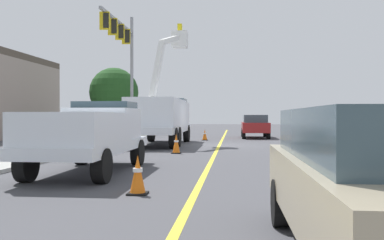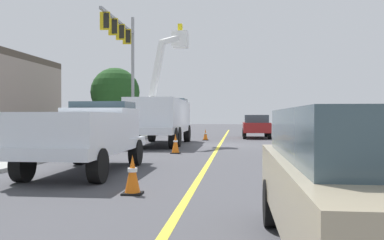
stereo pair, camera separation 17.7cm
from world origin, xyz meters
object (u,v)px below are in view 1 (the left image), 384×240
(traffic_cone_mid_front, at_px, (176,144))
(traffic_cone_mid_rear, at_px, (205,135))
(utility_bucket_truck, at_px, (162,116))
(service_pickup_truck, at_px, (90,133))
(passing_minivan, at_px, (255,125))
(trailing_sedan, at_px, (380,176))
(traffic_cone_leading, at_px, (138,175))
(traffic_signal_mast, at_px, (123,49))

(traffic_cone_mid_front, height_order, traffic_cone_mid_rear, traffic_cone_mid_front)
(utility_bucket_truck, height_order, service_pickup_truck, utility_bucket_truck)
(passing_minivan, relative_size, trailing_sedan, 1.00)
(utility_bucket_truck, relative_size, traffic_cone_mid_rear, 11.24)
(passing_minivan, distance_m, traffic_cone_leading, 22.97)
(service_pickup_truck, height_order, trailing_sedan, service_pickup_truck)
(traffic_cone_leading, xyz_separation_m, traffic_cone_mid_front, (9.33, 0.45, 0.02))
(traffic_cone_leading, bearing_deg, passing_minivan, -9.11)
(service_pickup_truck, xyz_separation_m, traffic_cone_leading, (-3.09, -2.10, -0.72))
(traffic_cone_leading, relative_size, traffic_signal_mast, 0.09)
(traffic_cone_leading, relative_size, traffic_cone_mid_rear, 1.10)
(trailing_sedan, height_order, traffic_cone_leading, trailing_sedan)
(service_pickup_truck, bearing_deg, utility_bucket_truck, -0.44)
(passing_minivan, xyz_separation_m, traffic_signal_mast, (-4.44, 8.75, 5.04))
(service_pickup_truck, distance_m, traffic_cone_leading, 3.80)
(utility_bucket_truck, relative_size, trailing_sedan, 1.71)
(service_pickup_truck, xyz_separation_m, trailing_sedan, (-6.89, -5.57, -0.15))
(utility_bucket_truck, bearing_deg, traffic_cone_mid_rear, -26.40)
(passing_minivan, bearing_deg, trailing_sedan, 179.65)
(traffic_cone_leading, height_order, traffic_cone_mid_rear, traffic_cone_leading)
(traffic_signal_mast, bearing_deg, passing_minivan, -63.10)
(service_pickup_truck, relative_size, passing_minivan, 1.17)
(passing_minivan, bearing_deg, traffic_cone_mid_front, 162.97)
(traffic_cone_mid_rear, height_order, traffic_signal_mast, traffic_signal_mast)
(trailing_sedan, distance_m, traffic_cone_mid_front, 13.72)
(trailing_sedan, height_order, traffic_cone_mid_front, trailing_sedan)
(trailing_sedan, relative_size, traffic_cone_mid_front, 5.66)
(passing_minivan, xyz_separation_m, trailing_sedan, (-26.48, 0.16, 0.00))
(utility_bucket_truck, xyz_separation_m, traffic_cone_mid_rear, (4.34, -2.16, -1.25))
(passing_minivan, height_order, traffic_cone_leading, passing_minivan)
(trailing_sedan, bearing_deg, traffic_cone_leading, 42.42)
(service_pickup_truck, height_order, traffic_cone_mid_front, service_pickup_truck)
(service_pickup_truck, bearing_deg, traffic_cone_leading, -145.83)
(traffic_cone_leading, distance_m, traffic_signal_mast, 19.75)
(utility_bucket_truck, distance_m, service_pickup_truck, 11.73)
(service_pickup_truck, distance_m, passing_minivan, 20.41)
(traffic_signal_mast, bearing_deg, trailing_sedan, -158.70)
(utility_bucket_truck, bearing_deg, service_pickup_truck, 179.56)
(utility_bucket_truck, height_order, passing_minivan, utility_bucket_truck)
(service_pickup_truck, distance_m, traffic_cone_mid_rear, 16.23)
(traffic_signal_mast, bearing_deg, service_pickup_truck, -168.72)
(trailing_sedan, height_order, traffic_signal_mast, traffic_signal_mast)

